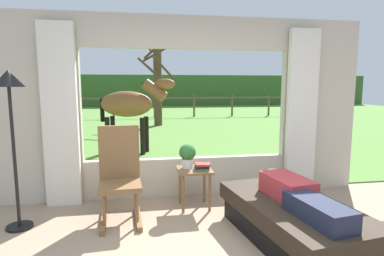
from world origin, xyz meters
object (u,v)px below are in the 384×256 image
horse (130,105)px  rocking_chair (120,174)px  floor_lamp_left (10,102)px  recliner_sofa (293,221)px  book_stack (202,166)px  pasture_tree (157,80)px  reclining_person (296,194)px  potted_plant (188,154)px  side_table (194,176)px

horse → rocking_chair: bearing=17.4°
floor_lamp_left → recliner_sofa: bearing=-14.9°
recliner_sofa → book_stack: 1.30m
recliner_sofa → horse: size_ratio=1.00×
recliner_sofa → book_stack: bearing=118.3°
rocking_chair → pasture_tree: pasture_tree is taller
rocking_chair → floor_lamp_left: size_ratio=0.64×
pasture_tree → recliner_sofa: bearing=-84.8°
reclining_person → potted_plant: (-0.93, 1.17, 0.18)m
side_table → horse: 3.69m
side_table → pasture_tree: (-0.03, 8.58, 1.37)m
potted_plant → pasture_tree: (0.05, 8.52, 1.09)m
floor_lamp_left → horse: size_ratio=0.97×
side_table → horse: (-0.93, 3.50, 0.73)m
potted_plant → book_stack: potted_plant is taller
recliner_sofa → pasture_tree: bearing=86.4°
reclining_person → horse: 4.98m
rocking_chair → potted_plant: bearing=13.2°
side_table → pasture_tree: pasture_tree is taller
side_table → book_stack: book_stack is taller
side_table → pasture_tree: 8.69m
recliner_sofa → side_table: (-0.85, 1.06, 0.21)m
rocking_chair → book_stack: 1.04m
side_table → floor_lamp_left: 2.30m
horse → pasture_tree: 5.20m
floor_lamp_left → side_table: bearing=7.9°
recliner_sofa → side_table: bearing=119.8°
potted_plant → horse: bearing=103.8°
potted_plant → horse: 3.57m
recliner_sofa → side_table: side_table is taller
recliner_sofa → reclining_person: reclining_person is taller
recliner_sofa → reclining_person: 0.31m
recliner_sofa → rocking_chair: rocking_chair is taller
side_table → recliner_sofa: bearing=-51.4°
side_table → floor_lamp_left: size_ratio=0.30×
recliner_sofa → rocking_chair: (-1.78, 0.86, 0.33)m
horse → book_stack: bearing=33.5°
rocking_chair → potted_plant: rocking_chair is taller
pasture_tree → rocking_chair: bearing=-95.9°
floor_lamp_left → book_stack: bearing=6.0°
reclining_person → book_stack: bearing=116.9°
horse → pasture_tree: bearing=-172.5°
rocking_chair → side_table: bearing=8.3°
floor_lamp_left → rocking_chair: bearing=4.4°
reclining_person → side_table: size_ratio=2.76×
book_stack → horse: (-1.02, 3.56, 0.59)m
side_table → reclining_person: bearing=-52.7°
pasture_tree → potted_plant: bearing=-90.4°
recliner_sofa → pasture_tree: 9.81m
side_table → potted_plant: 0.29m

